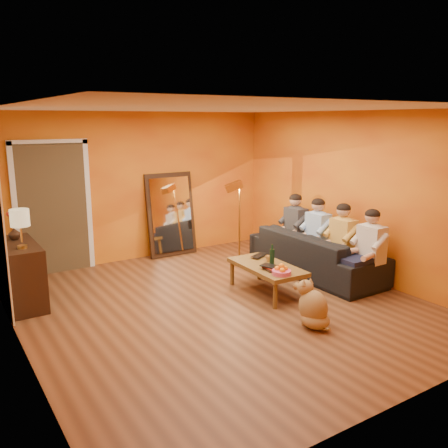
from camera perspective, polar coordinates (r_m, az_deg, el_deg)
room_shell at (r=6.44m, az=-2.00°, el=2.03°), size 5.00×5.50×2.60m
doorway_recess at (r=8.22m, az=-20.03°, el=1.80°), size 1.06×0.30×2.10m
door_jamb_left at (r=8.00m, az=-23.81°, el=1.22°), size 0.08×0.06×2.20m
door_jamb_right at (r=8.24m, az=-15.99°, el=2.11°), size 0.08×0.06×2.20m
door_header at (r=7.98m, az=-20.42°, el=9.23°), size 1.22×0.06×0.08m
mirror_frame at (r=8.75m, az=-6.42°, el=1.17°), size 0.92×0.27×1.51m
mirror_glass at (r=8.71m, az=-6.31°, el=1.12°), size 0.78×0.21×1.35m
sideboard at (r=7.01m, az=-23.20°, el=-5.50°), size 0.44×1.18×0.85m
table_lamp at (r=6.55m, az=-23.26°, el=-0.55°), size 0.24×0.24×0.51m
sofa at (r=7.81m, az=10.93°, el=-3.49°), size 2.38×0.93×0.69m
coffee_table at (r=6.93m, az=5.15°, el=-6.58°), size 0.67×1.24×0.42m
floor_lamp at (r=8.07m, az=1.87°, el=-0.02°), size 0.37×0.34×1.44m
dog at (r=5.88m, az=10.68°, el=-9.39°), size 0.42×0.56×0.59m
person_far_left at (r=7.18m, az=17.26°, el=-3.08°), size 0.70×0.44×1.22m
person_mid_left at (r=7.53m, az=14.09°, el=-2.17°), size 0.70×0.44×1.22m
person_mid_right at (r=7.90m, az=11.20°, el=-1.34°), size 0.70×0.44×1.22m
person_far_right at (r=8.30m, az=8.59°, el=-0.58°), size 0.70×0.44×1.22m
fruit_bowl at (r=6.44m, az=6.94°, el=-5.38°), size 0.26×0.26×0.16m
wine_bottle at (r=6.81m, az=5.80°, el=-3.71°), size 0.07×0.07×0.31m
tumbler at (r=7.01m, az=5.37°, el=-4.17°), size 0.11×0.11×0.09m
laptop at (r=7.23m, az=4.62°, el=-3.89°), size 0.41×0.35×0.03m
book_lower at (r=6.60m, az=5.01°, el=-5.52°), size 0.21×0.26×0.02m
book_mid at (r=6.61m, az=5.03°, el=-5.32°), size 0.17×0.24×0.02m
book_upper at (r=6.58m, az=5.07°, el=-5.22°), size 0.23×0.26×0.02m
vase at (r=7.12m, az=-23.90°, el=-1.03°), size 0.16×0.16×0.17m
flowers at (r=7.07m, az=-24.07°, el=0.90°), size 0.17×0.17×0.42m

